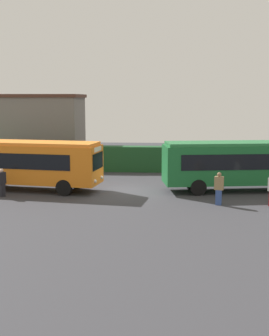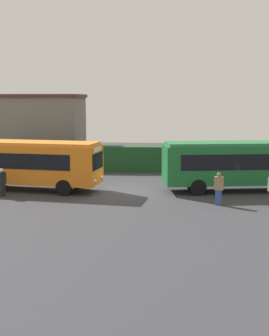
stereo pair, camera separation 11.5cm
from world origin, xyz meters
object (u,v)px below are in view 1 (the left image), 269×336
(bus_orange, at_px, (27,162))
(bus_green, at_px, (243,163))
(person_center, at_px, (2,182))
(person_right, at_px, (219,188))
(person_left, at_px, (25,169))

(bus_orange, xyz_separation_m, bus_green, (13.87, 0.67, 0.00))
(bus_orange, xyz_separation_m, person_center, (-0.92, -2.09, -0.92))
(bus_green, height_order, person_right, bus_green)
(bus_green, xyz_separation_m, person_center, (-14.80, -2.76, -0.92))
(bus_green, height_order, person_left, bus_green)
(person_center, bearing_deg, person_right, 29.39)
(person_left, xyz_separation_m, person_center, (0.14, -4.97, -0.00))
(bus_green, bearing_deg, bus_orange, 173.90)
(person_left, bearing_deg, bus_green, -19.13)
(person_left, bearing_deg, person_right, -36.37)
(bus_green, bearing_deg, person_center, -178.30)
(person_center, distance_m, person_right, 12.88)
(person_left, xyz_separation_m, person_right, (12.95, -6.22, 0.06))
(bus_green, relative_size, person_right, 5.65)
(bus_orange, distance_m, person_left, 3.20)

